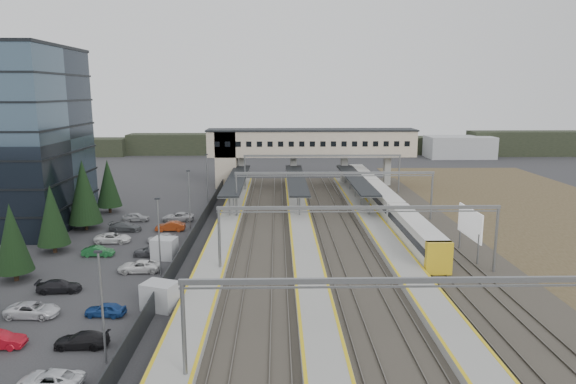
{
  "coord_description": "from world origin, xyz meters",
  "views": [
    {
      "loc": [
        3.84,
        -57.62,
        18.39
      ],
      "look_at": [
        5.39,
        15.47,
        4.0
      ],
      "focal_mm": 32.0,
      "sensor_mm": 36.0,
      "label": 1
    }
  ],
  "objects_px": {
    "relay_cabin_near": "(160,296)",
    "billboard": "(470,225)",
    "footbridge": "(297,146)",
    "train": "(383,201)",
    "relay_cabin_far": "(164,248)"
  },
  "relations": [
    {
      "from": "relay_cabin_far",
      "to": "train",
      "type": "distance_m",
      "value": 35.62
    },
    {
      "from": "footbridge",
      "to": "train",
      "type": "xyz_separation_m",
      "value": [
        12.3,
        -23.5,
        -6.02
      ]
    },
    {
      "from": "footbridge",
      "to": "train",
      "type": "distance_m",
      "value": 27.2
    },
    {
      "from": "relay_cabin_near",
      "to": "footbridge",
      "type": "relative_size",
      "value": 0.08
    },
    {
      "from": "relay_cabin_far",
      "to": "train",
      "type": "height_order",
      "value": "train"
    },
    {
      "from": "billboard",
      "to": "relay_cabin_far",
      "type": "bearing_deg",
      "value": 179.46
    },
    {
      "from": "relay_cabin_near",
      "to": "train",
      "type": "bearing_deg",
      "value": 52.77
    },
    {
      "from": "train",
      "to": "billboard",
      "type": "relative_size",
      "value": 8.56
    },
    {
      "from": "train",
      "to": "billboard",
      "type": "height_order",
      "value": "billboard"
    },
    {
      "from": "footbridge",
      "to": "billboard",
      "type": "relative_size",
      "value": 6.2
    },
    {
      "from": "relay_cabin_near",
      "to": "billboard",
      "type": "relative_size",
      "value": 0.52
    },
    {
      "from": "train",
      "to": "billboard",
      "type": "bearing_deg",
      "value": -76.08
    },
    {
      "from": "train",
      "to": "billboard",
      "type": "xyz_separation_m",
      "value": [
        5.28,
        -21.28,
        1.91
      ]
    },
    {
      "from": "relay_cabin_near",
      "to": "footbridge",
      "type": "distance_m",
      "value": 60.08
    },
    {
      "from": "relay_cabin_near",
      "to": "train",
      "type": "distance_m",
      "value": 43.38
    }
  ]
}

